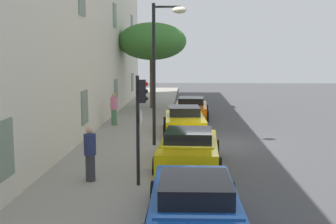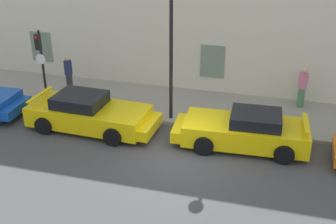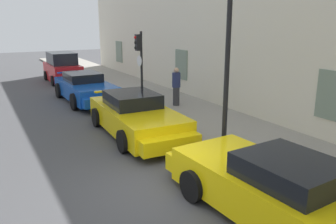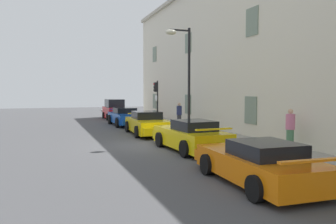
{
  "view_description": "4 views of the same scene",
  "coord_description": "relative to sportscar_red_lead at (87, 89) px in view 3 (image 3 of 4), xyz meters",
  "views": [
    {
      "loc": [
        -19.09,
        1.28,
        3.99
      ],
      "look_at": [
        0.97,
        2.13,
        1.28
      ],
      "focal_mm": 46.48,
      "sensor_mm": 36.0,
      "label": 1
    },
    {
      "loc": [
        3.03,
        -12.75,
        7.97
      ],
      "look_at": [
        -1.01,
        1.92,
        0.73
      ],
      "focal_mm": 46.4,
      "sensor_mm": 36.0,
      "label": 2
    },
    {
      "loc": [
        6.24,
        -3.36,
        3.77
      ],
      "look_at": [
        -2.96,
        1.82,
        0.94
      ],
      "focal_mm": 36.35,
      "sensor_mm": 36.0,
      "label": 3
    },
    {
      "loc": [
        15.81,
        -4.68,
        2.65
      ],
      "look_at": [
        -2.72,
        2.01,
        1.42
      ],
      "focal_mm": 36.25,
      "sensor_mm": 36.0,
      "label": 4
    }
  ],
  "objects": [
    {
      "name": "pedestrian_strolling",
      "position": [
        3.2,
        3.08,
        0.37
      ],
      "size": [
        0.47,
        0.47,
        1.68
      ],
      "color": "#333338",
      "rests_on": "sidewalk"
    },
    {
      "name": "sportscar_red_lead",
      "position": [
        0.0,
        0.0,
        0.0
      ],
      "size": [
        5.06,
        2.19,
        1.35
      ],
      "color": "#144CB2",
      "rests_on": "ground"
    },
    {
      "name": "traffic_light",
      "position": [
        2.85,
        1.51,
        1.72
      ],
      "size": [
        0.44,
        0.36,
        3.22
      ],
      "color": "black",
      "rests_on": "sidewalk"
    },
    {
      "name": "ground_plane",
      "position": [
        9.59,
        -1.09,
        -0.62
      ],
      "size": [
        80.0,
        80.0,
        0.0
      ],
      "primitive_type": "plane",
      "color": "#444447"
    },
    {
      "name": "sportscar_yellow_flank",
      "position": [
        5.74,
        0.08,
        -0.01
      ],
      "size": [
        5.15,
        2.36,
        1.38
      ],
      "color": "yellow",
      "rests_on": "ground"
    },
    {
      "name": "sportscar_white_middle",
      "position": [
        11.48,
        0.26,
        -0.01
      ],
      "size": [
        4.91,
        2.26,
        1.37
      ],
      "color": "yellow",
      "rests_on": "ground"
    },
    {
      "name": "sidewalk",
      "position": [
        9.59,
        2.95,
        -0.55
      ],
      "size": [
        60.0,
        3.63,
        0.14
      ],
      "primitive_type": "cube",
      "color": "gray",
      "rests_on": "ground"
    },
    {
      "name": "street_lamp",
      "position": [
        8.51,
        1.12,
        3.56
      ],
      "size": [
        0.44,
        1.42,
        5.88
      ],
      "color": "black",
      "rests_on": "sidewalk"
    },
    {
      "name": "hatchback_parked",
      "position": [
        -6.21,
        0.28,
        0.22
      ],
      "size": [
        3.8,
        1.89,
        1.87
      ],
      "color": "red",
      "rests_on": "ground"
    }
  ]
}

